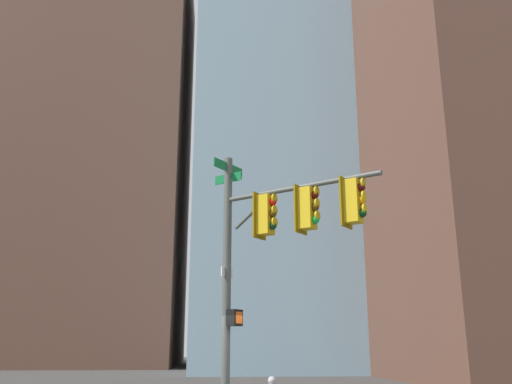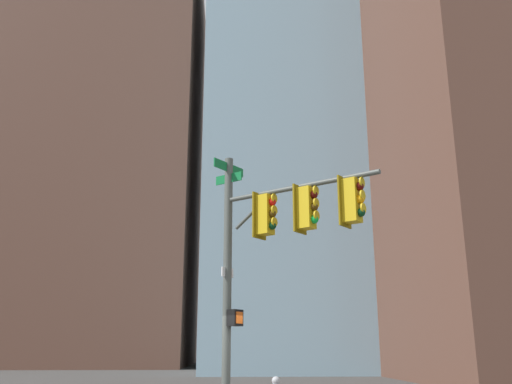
# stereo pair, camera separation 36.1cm
# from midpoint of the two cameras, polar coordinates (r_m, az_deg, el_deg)

# --- Properties ---
(signal_pole_assembly) EXTENTS (3.21, 3.77, 6.64)m
(signal_pole_assembly) POSITION_cam_midpoint_polar(r_m,az_deg,el_deg) (13.66, 2.62, -4.53)
(signal_pole_assembly) COLOR #4C514C
(signal_pole_assembly) RESTS_ON ground_plane
(building_brick_nearside) EXTENTS (27.96, 15.76, 47.08)m
(building_brick_nearside) POSITION_cam_midpoint_polar(r_m,az_deg,el_deg) (45.67, 21.07, 14.04)
(building_brick_nearside) COLOR brown
(building_brick_nearside) RESTS_ON ground_plane
(building_brick_midblock) EXTENTS (23.76, 18.67, 47.69)m
(building_brick_midblock) POSITION_cam_midpoint_polar(r_m,az_deg,el_deg) (65.17, -14.20, 4.70)
(building_brick_midblock) COLOR brown
(building_brick_midblock) RESTS_ON ground_plane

